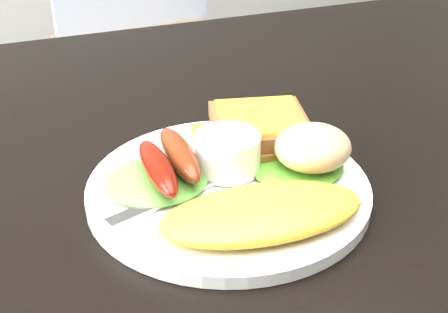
{
  "coord_description": "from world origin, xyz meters",
  "views": [
    {
      "loc": [
        -0.27,
        -0.47,
        1.04
      ],
      "look_at": [
        -0.11,
        -0.05,
        0.78
      ],
      "focal_mm": 50.0,
      "sensor_mm": 36.0,
      "label": 1
    }
  ],
  "objects_px": {
    "dining_table": "(306,159)",
    "plate": "(228,189)",
    "person": "(117,44)",
    "dining_chair": "(152,57)"
  },
  "relations": [
    {
      "from": "dining_table",
      "to": "plate",
      "type": "bearing_deg",
      "value": -150.44
    },
    {
      "from": "dining_table",
      "to": "plate",
      "type": "relative_size",
      "value": 5.07
    },
    {
      "from": "person",
      "to": "dining_table",
      "type": "bearing_deg",
      "value": 118.62
    },
    {
      "from": "dining_table",
      "to": "dining_chair",
      "type": "bearing_deg",
      "value": 83.74
    },
    {
      "from": "dining_table",
      "to": "dining_chair",
      "type": "xyz_separation_m",
      "value": [
        0.12,
        1.05,
        -0.28
      ]
    },
    {
      "from": "person",
      "to": "plate",
      "type": "relative_size",
      "value": 5.8
    },
    {
      "from": "dining_chair",
      "to": "person",
      "type": "relative_size",
      "value": 0.32
    },
    {
      "from": "dining_table",
      "to": "plate",
      "type": "distance_m",
      "value": 0.12
    },
    {
      "from": "person",
      "to": "plate",
      "type": "bearing_deg",
      "value": 107.46
    },
    {
      "from": "dining_table",
      "to": "person",
      "type": "distance_m",
      "value": 0.53
    }
  ]
}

